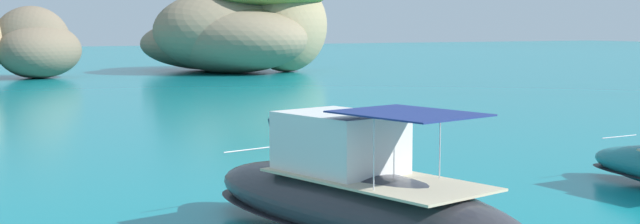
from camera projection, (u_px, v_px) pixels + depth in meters
name	position (u px, v px, depth m)	size (l,w,h in m)	color
islet_large	(237.00, 33.00, 95.30)	(24.44, 28.95, 10.67)	#84755B
islet_small	(5.00, 45.00, 83.45)	(17.92, 14.25, 7.35)	#9E8966
motorboat_charcoal	(352.00, 198.00, 20.91)	(5.70, 11.32, 3.40)	#2D2D33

